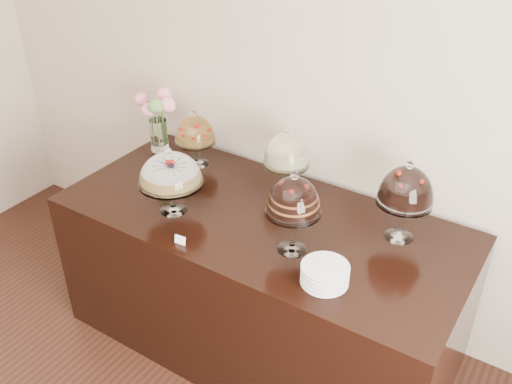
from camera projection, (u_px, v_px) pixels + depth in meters
The scene contains 10 objects.
wall_back at pixel (311, 77), 3.12m from camera, with size 5.00×0.04×3.00m, color beige.
display_counter at pixel (261, 281), 3.26m from camera, with size 2.20×1.00×0.90m, color black.
cake_stand_sugar_sponge at pixel (170, 172), 2.96m from camera, with size 0.34×0.34×0.37m.
cake_stand_choco_layer at pixel (294, 199), 2.64m from camera, with size 0.27×0.27×0.43m.
cake_stand_cheesecake at pixel (287, 152), 3.13m from camera, with size 0.27×0.27×0.39m.
cake_stand_dark_choco at pixel (406, 189), 2.73m from camera, with size 0.28×0.28×0.43m.
cake_stand_fruit_tart at pixel (195, 132), 3.41m from camera, with size 0.25×0.25×0.35m.
flower_vase at pixel (158, 113), 3.56m from camera, with size 0.30×0.25×0.41m.
plate_stack at pixel (325, 275), 2.55m from camera, with size 0.21×0.21×0.09m.
price_card_left at pixel (180, 240), 2.82m from camera, with size 0.06×0.01×0.04m, color white.
Camera 1 is at (1.36, 0.33, 2.61)m, focal length 40.00 mm.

